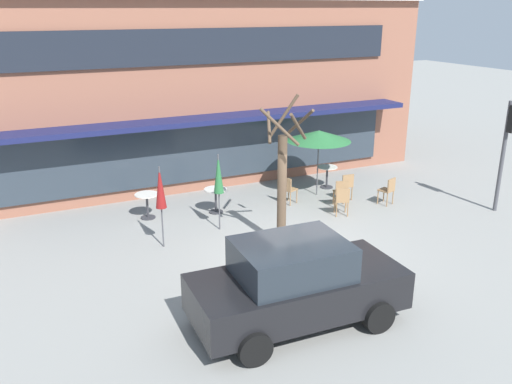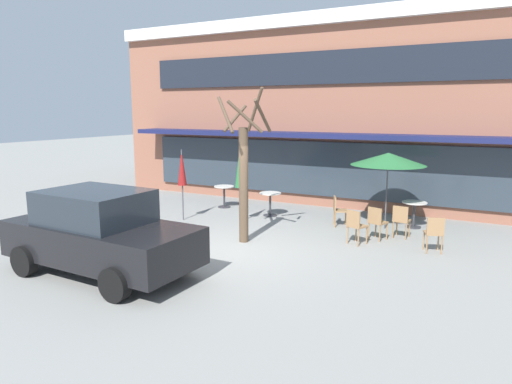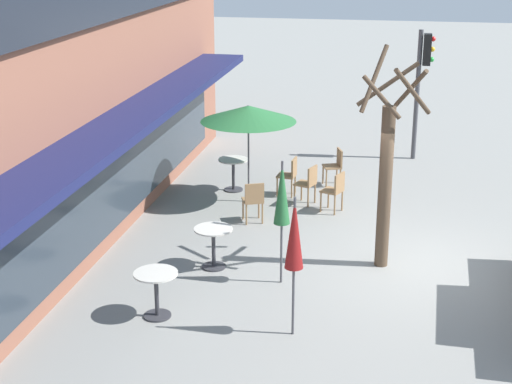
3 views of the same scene
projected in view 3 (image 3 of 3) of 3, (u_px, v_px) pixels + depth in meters
name	position (u px, v px, depth m)	size (l,w,h in m)	color
ground_plane	(428.00, 268.00, 14.20)	(80.00, 80.00, 0.00)	gray
cafe_table_near_wall	(233.00, 169.00, 18.24)	(0.70, 0.70, 0.76)	#333338
cafe_table_streetside	(156.00, 287.00, 12.27)	(0.70, 0.70, 0.76)	#333338
cafe_table_by_tree	(213.00, 241.00, 14.07)	(0.70, 0.70, 0.76)	#333338
patio_umbrella_green_folded	(294.00, 234.00, 11.38)	(0.28, 0.28, 2.20)	#4C4C51
patio_umbrella_cream_folded	(248.00, 114.00, 17.00)	(2.10, 2.10, 2.20)	#4C4C51
patio_umbrella_corner_open	(282.00, 194.00, 13.11)	(0.28, 0.28, 2.20)	#4C4C51
cafe_chair_0	(335.00, 164.00, 18.58)	(0.51, 0.51, 0.89)	#9E754C
cafe_chair_1	(335.00, 189.00, 16.83)	(0.52, 0.52, 0.89)	#9E754C
cafe_chair_2	(308.00, 182.00, 17.29)	(0.51, 0.51, 0.89)	#9E754C
cafe_chair_3	(253.00, 199.00, 16.21)	(0.53, 0.53, 0.89)	#9E754C
cafe_chair_4	(290.00, 174.00, 17.88)	(0.43, 0.43, 0.89)	#9E754C
street_tree	(386.00, 170.00, 13.77)	(1.33, 1.32, 3.95)	brown
traffic_light_pole	(422.00, 73.00, 20.18)	(0.26, 0.43, 3.40)	#47474C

